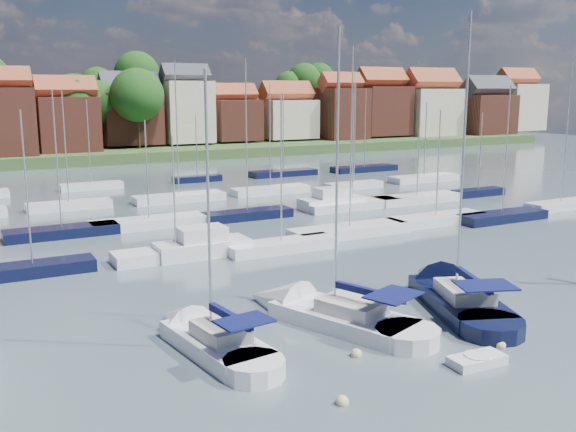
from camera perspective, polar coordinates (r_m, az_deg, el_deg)
ground at (r=68.59m, az=-9.28°, el=0.75°), size 260.00×260.00×0.00m
sailboat_left at (r=32.04m, az=-7.40°, el=-10.68°), size 4.11×10.73×14.27m
sailboat_centre at (r=35.19m, az=2.83°, el=-8.59°), size 7.43×12.60×16.62m
sailboat_navy at (r=39.55m, az=14.06°, el=-6.67°), size 7.70×13.27×17.79m
tender at (r=30.89m, az=16.45°, el=-12.21°), size 2.67×1.32×0.57m
buoy_b at (r=26.54m, az=4.83°, el=-16.33°), size 0.53×0.53×0.53m
buoy_c at (r=30.81m, az=6.08°, el=-12.29°), size 0.55×0.55×0.55m
buoy_d at (r=33.24m, az=18.37°, el=-11.03°), size 0.49×0.49×0.49m
buoy_e at (r=40.97m, az=12.59°, el=-6.48°), size 0.50×0.50×0.50m
marina_field at (r=64.66m, az=-6.31°, el=0.59°), size 79.62×41.41×15.93m
far_shore_town at (r=158.64m, az=-19.46°, el=7.79°), size 212.46×90.00×22.27m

